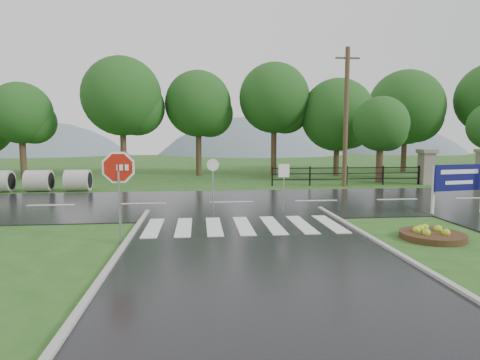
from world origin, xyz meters
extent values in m
plane|color=#26521B|center=(0.00, 0.00, 0.00)|extent=(120.00, 120.00, 0.00)
cube|color=black|center=(0.00, 10.00, 0.00)|extent=(90.00, 8.00, 0.04)
cube|color=silver|center=(-3.00, 5.00, 0.06)|extent=(0.50, 2.80, 0.02)
cube|color=silver|center=(-2.00, 5.00, 0.06)|extent=(0.50, 2.80, 0.02)
cube|color=silver|center=(-1.00, 5.00, 0.06)|extent=(0.50, 2.80, 0.02)
cube|color=silver|center=(0.00, 5.00, 0.06)|extent=(0.50, 2.80, 0.02)
cube|color=silver|center=(1.00, 5.00, 0.06)|extent=(0.50, 2.80, 0.02)
cube|color=silver|center=(2.00, 5.00, 0.06)|extent=(0.50, 2.80, 0.02)
cube|color=silver|center=(3.00, 5.00, 0.06)|extent=(0.50, 2.80, 0.02)
cube|color=gray|center=(13.00, 16.00, 1.00)|extent=(0.80, 0.80, 2.00)
cube|color=#6B6659|center=(13.00, 16.00, 2.12)|extent=(1.00, 1.00, 0.24)
cube|color=black|center=(7.75, 16.00, 0.40)|extent=(9.50, 0.05, 0.05)
cube|color=black|center=(7.75, 16.00, 0.75)|extent=(9.50, 0.05, 0.05)
cube|color=black|center=(7.75, 16.00, 1.10)|extent=(9.50, 0.05, 0.05)
cube|color=black|center=(3.00, 16.00, 0.60)|extent=(0.08, 0.08, 1.20)
cube|color=black|center=(12.50, 16.00, 0.60)|extent=(0.08, 0.08, 1.20)
sphere|color=slate|center=(-28.00, 65.00, -14.40)|extent=(40.00, 40.00, 40.00)
sphere|color=slate|center=(8.00, 65.00, -17.28)|extent=(48.00, 48.00, 48.00)
sphere|color=slate|center=(36.00, 65.00, -12.96)|extent=(36.00, 36.00, 36.00)
cylinder|color=#9E9B93|center=(-10.36, 15.00, 0.60)|extent=(1.30, 1.20, 1.20)
cylinder|color=#9E9B93|center=(-8.26, 15.00, 0.60)|extent=(1.30, 1.20, 1.20)
cube|color=#939399|center=(-3.75, 3.38, 1.04)|extent=(0.06, 0.06, 2.08)
cylinder|color=white|center=(-3.75, 3.40, 2.18)|extent=(1.24, 0.17, 1.25)
cylinder|color=#A3180B|center=(-3.75, 3.38, 2.18)|extent=(1.08, 0.16, 1.08)
cube|color=silver|center=(7.61, 6.44, 0.94)|extent=(0.11, 0.11, 1.87)
cube|color=#0C0D51|center=(8.64, 6.44, 1.45)|extent=(2.23, 0.43, 1.03)
cube|color=white|center=(8.64, 6.40, 1.69)|extent=(1.76, 0.31, 0.17)
cube|color=white|center=(8.64, 6.40, 1.27)|extent=(1.30, 0.23, 0.14)
cylinder|color=#332111|center=(5.45, 2.89, 0.09)|extent=(1.87, 1.87, 0.19)
cube|color=#939399|center=(1.89, 7.48, 0.92)|extent=(0.04, 0.04, 1.84)
cube|color=white|center=(1.89, 7.46, 1.70)|extent=(0.44, 0.05, 0.53)
cylinder|color=#939399|center=(-0.91, 8.26, 1.00)|extent=(0.06, 0.06, 1.99)
cylinder|color=white|center=(-0.91, 8.24, 1.89)|extent=(0.50, 0.07, 0.50)
cylinder|color=#473523|center=(7.40, 15.50, 4.17)|extent=(0.28, 0.28, 8.35)
cube|color=brown|center=(7.40, 15.50, 7.70)|extent=(1.48, 0.10, 0.09)
cylinder|color=#3D2B1C|center=(10.55, 17.50, 1.62)|extent=(0.44, 0.44, 3.24)
sphere|color=#184615|center=(10.55, 17.50, 3.89)|extent=(3.63, 3.63, 3.63)
camera|label=1|loc=(-1.48, -8.19, 3.05)|focal=30.00mm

